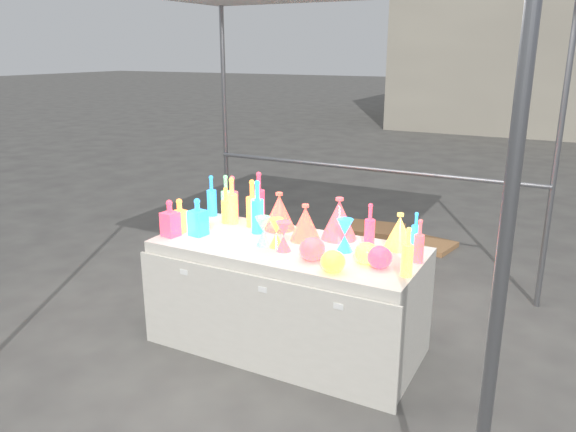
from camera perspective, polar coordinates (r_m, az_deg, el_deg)
The scene contains 31 objects.
ground at distance 4.08m, azimuth 0.00°, elevation -12.91°, with size 80.00×80.00×0.00m, color slate.
display_table at distance 3.90m, azimuth -0.06°, elevation -8.17°, with size 1.84×0.83×0.75m.
cardboard_box_closed at distance 5.44m, azimuth 8.66°, elevation -3.06°, with size 0.54×0.40×0.40m, color #B37E50.
cardboard_box_flat at distance 6.14m, azimuth 13.56°, elevation -2.74°, with size 0.62×0.44×0.05m, color #B37E50.
bottle_0 at distance 4.11m, azimuth -3.65°, elevation 1.31°, with size 0.09×0.09×0.35m, color red, non-canonical shape.
bottle_1 at distance 4.42m, azimuth -7.76°, elevation 2.07°, with size 0.08×0.08×0.32m, color #1A9132, non-canonical shape.
bottle_2 at distance 4.20m, azimuth -2.96°, elevation 1.91°, with size 0.08×0.08×0.39m, color #FF5C1A, non-canonical shape.
bottle_3 at distance 4.33m, azimuth -5.65°, elevation 1.92°, with size 0.09×0.09×0.34m, color #241FB8, non-canonical shape.
bottle_4 at distance 4.20m, azimuth -5.72°, elevation 1.56°, with size 0.08×0.08×0.35m, color #116F61, non-canonical shape.
bottle_5 at distance 4.29m, azimuth -6.31°, elevation 1.88°, with size 0.08×0.08×0.35m, color #BB2595, non-canonical shape.
bottle_6 at distance 4.22m, azimuth -6.33°, elevation 1.11°, with size 0.07×0.07×0.28m, color red, non-canonical shape.
bottle_7 at distance 3.96m, azimuth -3.12°, elevation 0.94°, with size 0.09×0.09×0.38m, color #1A9132, non-canonical shape.
decanter_0 at distance 4.07m, azimuth -10.93°, elevation 0.07°, with size 0.09×0.09×0.25m, color red, non-canonical shape.
decanter_1 at distance 3.99m, azimuth -11.89°, elevation -0.20°, with size 0.10×0.10×0.26m, color #FF5C1A, non-canonical shape.
decanter_2 at distance 3.97m, azimuth -9.16°, elevation -0.08°, with size 0.11×0.11×0.27m, color #1A9132, non-canonical shape.
hourglass_1 at distance 3.62m, azimuth -0.46°, elevation -2.08°, with size 0.10×0.10×0.20m, color #241FB8, non-canonical shape.
hourglass_3 at distance 3.72m, azimuth -2.57°, elevation -1.56°, with size 0.10×0.10×0.20m, color #BB2595, non-canonical shape.
hourglass_4 at distance 3.69m, azimuth -1.20°, elevation -1.72°, with size 0.10×0.10×0.19m, color red, non-canonical shape.
hourglass_5 at distance 3.63m, azimuth 5.78°, elevation -1.97°, with size 0.11×0.11×0.22m, color #1A9132, non-canonical shape.
globe_0 at distance 3.30m, azimuth 4.58°, elevation -4.74°, with size 0.15×0.15×0.12m, color red, non-canonical shape.
globe_1 at distance 3.45m, azimuth 7.95°, elevation -3.89°, with size 0.15×0.15×0.12m, color #116F61, non-canonical shape.
globe_2 at distance 3.40m, azimuth 9.29°, elevation -4.27°, with size 0.15×0.15×0.12m, color #FF5C1A, non-canonical shape.
globe_3 at distance 3.47m, azimuth 2.48°, elevation -3.50°, with size 0.16×0.16×0.13m, color #241FB8, non-canonical shape.
lampshade_0 at distance 4.05m, azimuth -0.90°, elevation 0.53°, with size 0.23×0.23×0.27m, color yellow, non-canonical shape.
lampshade_1 at distance 3.82m, azimuth 1.77°, elevation -0.63°, with size 0.21×0.21×0.25m, color yellow, non-canonical shape.
lampshade_2 at distance 3.86m, azimuth 5.21°, elevation -0.22°, with size 0.25×0.25×0.29m, color #241FB8, non-canonical shape.
lampshade_3 at distance 3.73m, azimuth 11.26°, elevation -1.48°, with size 0.20×0.20×0.24m, color #116F61, non-canonical shape.
bottle_8 at distance 3.73m, azimuth 12.84°, elevation -1.48°, with size 0.06×0.06×0.25m, color #1A9132, non-canonical shape.
bottle_9 at distance 3.70m, azimuth 8.31°, elevation -0.99°, with size 0.07×0.07×0.30m, color #FF5C1A, non-canonical shape.
bottle_10 at distance 3.51m, azimuth 13.19°, elevation -2.48°, with size 0.06×0.06×0.28m, color #241FB8, non-canonical shape.
bottle_11 at distance 3.27m, azimuth 12.05°, elevation -3.58°, with size 0.07×0.07×0.30m, color #116F61, non-canonical shape.
Camera 1 is at (1.66, -3.14, 2.00)m, focal length 35.00 mm.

